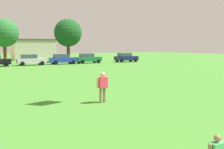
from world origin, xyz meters
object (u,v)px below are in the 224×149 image
object	(u,v)px
tree_far_right	(68,33)
parked_car_navy_5	(126,57)
adult_bystander	(103,84)
parked_car_blue_3	(62,59)
parked_car_silver_2	(31,60)
tree_right	(4,33)
parked_car_green_4	(88,58)

from	to	relation	value
tree_far_right	parked_car_navy_5	bearing A→B (deg)	-25.95
adult_bystander	parked_car_blue_3	bearing A→B (deg)	65.22
parked_car_silver_2	adult_bystander	bearing A→B (deg)	-93.66
parked_car_blue_3	tree_right	size ratio (longest dim) A/B	0.56
adult_bystander	parked_car_navy_5	size ratio (longest dim) A/B	0.38
parked_car_silver_2	tree_far_right	size ratio (longest dim) A/B	0.54
parked_car_navy_5	parked_car_blue_3	bearing A→B (deg)	-176.84
parked_car_green_4	tree_far_right	xyz separation A→B (m)	(-1.97, 4.87, 4.48)
adult_bystander	parked_car_green_4	xyz separation A→B (m)	(11.80, 31.51, -0.11)
parked_car_navy_5	tree_far_right	size ratio (longest dim) A/B	0.54
parked_car_navy_5	tree_right	world-z (taller)	tree_right
tree_far_right	adult_bystander	bearing A→B (deg)	-105.11
parked_car_silver_2	parked_car_green_4	xyz separation A→B (m)	(9.84, 0.83, 0.00)
parked_car_blue_3	parked_car_green_4	xyz separation A→B (m)	(4.70, 0.48, 0.00)
parked_car_navy_5	tree_far_right	world-z (taller)	tree_far_right
parked_car_blue_3	parked_car_navy_5	size ratio (longest dim) A/B	1.00
parked_car_silver_2	tree_right	bearing A→B (deg)	109.95
parked_car_blue_3	tree_right	world-z (taller)	tree_right
parked_car_silver_2	tree_far_right	xyz separation A→B (m)	(7.87, 5.70, 4.48)
parked_car_blue_3	parked_car_navy_5	distance (m)	12.33
parked_car_silver_2	tree_far_right	bearing A→B (deg)	35.94
parked_car_silver_2	parked_car_green_4	world-z (taller)	same
parked_car_green_4	parked_car_navy_5	size ratio (longest dim) A/B	1.00
parked_car_blue_3	adult_bystander	bearing A→B (deg)	-102.88
adult_bystander	parked_car_silver_2	bearing A→B (deg)	74.45
adult_bystander	tree_far_right	distance (m)	37.94
parked_car_blue_3	parked_car_navy_5	xyz separation A→B (m)	(12.31, 0.68, 0.00)
parked_car_navy_5	tree_far_right	bearing A→B (deg)	154.05
adult_bystander	parked_car_blue_3	distance (m)	31.84
adult_bystander	parked_car_navy_5	distance (m)	37.18
tree_right	tree_far_right	size ratio (longest dim) A/B	0.97
parked_car_navy_5	tree_right	xyz separation A→B (m)	(-20.34, 6.93, 4.33)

